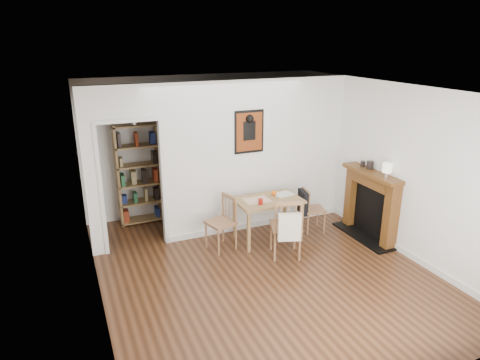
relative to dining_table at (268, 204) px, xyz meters
name	(u,v)px	position (x,y,z in m)	size (l,w,h in m)	color
ground	(261,268)	(-0.51, -0.80, -0.64)	(5.20, 5.20, 0.00)	#56321C
room_shell	(232,160)	(-0.41, 0.54, 0.66)	(5.20, 5.20, 5.20)	white
dining_table	(268,204)	(0.00, 0.00, 0.00)	(1.07, 0.68, 0.73)	olive
chair_left	(221,223)	(-0.83, 0.01, -0.20)	(0.55, 0.55, 0.88)	#9F714A
chair_right	(312,209)	(0.87, 0.00, -0.23)	(0.50, 0.46, 0.79)	#9F714A
chair_front	(286,226)	(0.00, -0.61, -0.14)	(0.62, 0.66, 0.98)	#9F714A
bookshelf	(139,174)	(-1.79, 1.60, 0.27)	(0.77, 0.31, 1.84)	olive
fireplace	(371,202)	(1.65, -0.55, -0.02)	(0.45, 1.25, 1.16)	brown
red_glass	(261,201)	(-0.21, -0.15, 0.14)	(0.07, 0.07, 0.10)	maroon
orange_fruit	(274,193)	(0.16, 0.11, 0.13)	(0.09, 0.09, 0.09)	#FF660D
placemat	(257,200)	(-0.19, 0.03, 0.09)	(0.41, 0.31, 0.00)	#ECE5C3
notebook	(283,194)	(0.32, 0.09, 0.10)	(0.31, 0.23, 0.02)	silver
mantel_lamp	(387,169)	(1.60, -0.88, 0.67)	(0.15, 0.15, 0.23)	silver
ceramic_jar_a	(370,165)	(1.67, -0.42, 0.59)	(0.11, 0.11, 0.13)	black
ceramic_jar_b	(363,164)	(1.65, -0.25, 0.57)	(0.08, 0.08, 0.09)	black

